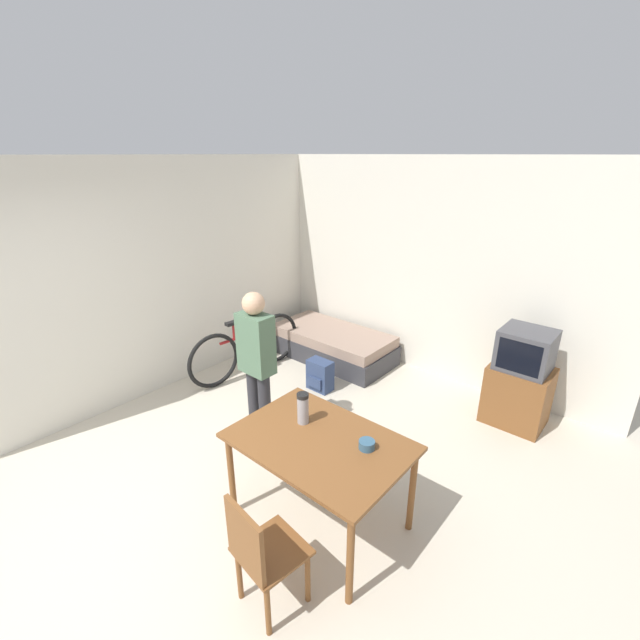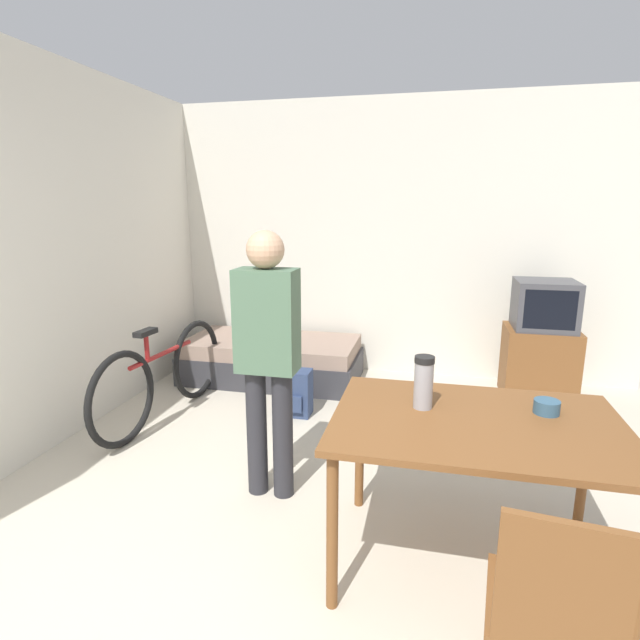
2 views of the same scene
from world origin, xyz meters
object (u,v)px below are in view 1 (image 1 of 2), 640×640
Objects in this scene: wooden_chair at (260,552)px; mate_bowl at (367,445)px; backpack at (320,375)px; thermos_flask at (303,407)px; dining_table at (319,449)px; person_standing at (257,359)px; daybed at (333,344)px; bicycle at (247,348)px; tv at (520,380)px.

wooden_chair is 7.39× the size of mate_bowl.
mate_bowl is 2.21m from backpack.
backpack is at bearing 126.44° from thermos_flask.
person_standing is (-1.12, 0.39, 0.23)m from dining_table.
daybed is 3.65m from wooden_chair.
mate_bowl reaches higher than backpack.
bicycle is at bearing 144.61° from person_standing.
wooden_chair reaches higher than daybed.
tv is at bearing 22.65° from backpack.
person_standing is at bearing -80.45° from backpack.
daybed is 0.90m from backpack.
tv reaches higher than wooden_chair.
bicycle is (-2.30, 1.23, -0.32)m from dining_table.
mate_bowl is at bearing -100.32° from tv.
tv is 2.78× the size of backpack.
person_standing reaches higher than mate_bowl.
mate_bowl is (-0.41, -2.23, 0.28)m from tv.
bicycle is at bearing -163.15° from backpack.
bicycle is at bearing -116.84° from daybed.
thermos_flask is 0.66× the size of backpack.
daybed is 4.46× the size of backpack.
person_standing is at bearing 138.39° from wooden_chair.
wooden_chair is 1.80m from person_standing.
wooden_chair reaches higher than mate_bowl.
thermos_flask is (1.50, -2.23, 0.69)m from daybed.
thermos_flask is at bearing -29.10° from bicycle.
daybed is 2.94m from dining_table.
mate_bowl is at bearing -40.41° from backpack.
daybed is 1.23m from bicycle.
wooden_chair is at bearing -57.92° from daybed.
tv is 2.22m from backpack.
daybed is at bearing 122.08° from wooden_chair.
person_standing is 1.46m from mate_bowl.
person_standing is (-1.84, -1.98, 0.40)m from tv.
dining_table reaches higher than daybed.
mate_bowl is at bearing -22.52° from bicycle.
mate_bowl is (2.06, -2.17, 0.59)m from daybed.
tv is 3.23m from bicycle.
thermos_flask is (-0.43, 0.85, 0.42)m from wooden_chair.
wooden_chair is at bearing -56.91° from backpack.
dining_table is at bearing -106.90° from tv.
tv is 1.24× the size of wooden_chair.
person_standing reaches higher than daybed.
mate_bowl is (1.43, -0.24, -0.11)m from person_standing.
mate_bowl reaches higher than bicycle.
daybed is at bearing 126.98° from dining_table.
mate_bowl reaches higher than dining_table.
tv is (2.47, 0.06, 0.30)m from daybed.
thermos_flask is at bearing -19.22° from person_standing.
wooden_chair reaches higher than bicycle.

